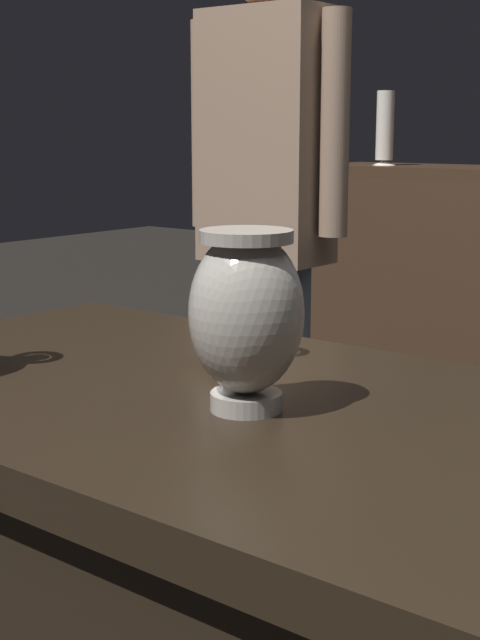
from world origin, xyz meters
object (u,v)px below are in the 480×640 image
object	(u,v)px
vase_centerpiece	(246,313)
vase_left_accent	(228,319)
visitor_near_left	(266,203)
shelf_vase_far_left	(385,130)

from	to	relation	value
vase_centerpiece	vase_left_accent	bearing A→B (deg)	135.03
vase_centerpiece	vase_left_accent	world-z (taller)	vase_centerpiece
visitor_near_left	vase_left_accent	bearing A→B (deg)	123.39
vase_centerpiece	shelf_vase_far_left	bearing A→B (deg)	116.55
vase_left_accent	shelf_vase_far_left	world-z (taller)	shelf_vase_far_left
shelf_vase_far_left	visitor_near_left	distance (m)	1.15
vase_centerpiece	shelf_vase_far_left	size ratio (longest dim) A/B	0.79
vase_centerpiece	shelf_vase_far_left	distance (m)	2.44
vase_left_accent	visitor_near_left	size ratio (longest dim) A/B	0.12
vase_centerpiece	vase_left_accent	xyz separation A→B (m)	(-0.16, 0.16, -0.05)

